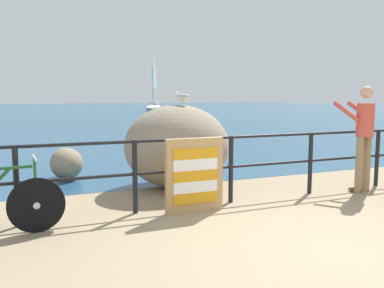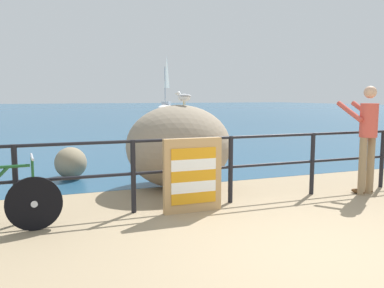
{
  "view_description": "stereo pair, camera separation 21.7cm",
  "coord_description": "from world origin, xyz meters",
  "px_view_note": "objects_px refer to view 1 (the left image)",
  "views": [
    {
      "loc": [
        -2.83,
        -3.12,
        1.61
      ],
      "look_at": [
        -0.47,
        2.53,
        0.88
      ],
      "focal_mm": 37.17,
      "sensor_mm": 36.0,
      "label": 1
    },
    {
      "loc": [
        -2.63,
        -3.2,
        1.61
      ],
      "look_at": [
        -0.47,
        2.53,
        0.88
      ],
      "focal_mm": 37.17,
      "sensor_mm": 36.0,
      "label": 2
    }
  ],
  "objects_px": {
    "person_at_railing": "(363,134)",
    "folded_deckchair_stack": "(194,175)",
    "breakwater_boulder_left": "(66,163)",
    "breakwater_boulder_main": "(177,146)",
    "seagull": "(182,97)",
    "sailboat": "(154,105)"
  },
  "relations": [
    {
      "from": "person_at_railing",
      "to": "folded_deckchair_stack",
      "type": "xyz_separation_m",
      "value": [
        -3.05,
        0.03,
        -0.47
      ]
    },
    {
      "from": "breakwater_boulder_left",
      "to": "seagull",
      "type": "relative_size",
      "value": 2.67
    },
    {
      "from": "person_at_railing",
      "to": "seagull",
      "type": "bearing_deg",
      "value": 52.22
    },
    {
      "from": "person_at_railing",
      "to": "folded_deckchair_stack",
      "type": "relative_size",
      "value": 1.71
    },
    {
      "from": "folded_deckchair_stack",
      "to": "breakwater_boulder_left",
      "type": "xyz_separation_m",
      "value": [
        -1.44,
        3.03,
        -0.21
      ]
    },
    {
      "from": "folded_deckchair_stack",
      "to": "seagull",
      "type": "height_order",
      "value": "seagull"
    },
    {
      "from": "person_at_railing",
      "to": "breakwater_boulder_left",
      "type": "distance_m",
      "value": 5.47
    },
    {
      "from": "person_at_railing",
      "to": "breakwater_boulder_left",
      "type": "relative_size",
      "value": 2.14
    },
    {
      "from": "breakwater_boulder_left",
      "to": "breakwater_boulder_main",
      "type": "bearing_deg",
      "value": -40.07
    },
    {
      "from": "seagull",
      "to": "sailboat",
      "type": "relative_size",
      "value": 0.05
    },
    {
      "from": "folded_deckchair_stack",
      "to": "seagull",
      "type": "relative_size",
      "value": 3.33
    },
    {
      "from": "folded_deckchair_stack",
      "to": "breakwater_boulder_left",
      "type": "distance_m",
      "value": 3.36
    },
    {
      "from": "sailboat",
      "to": "breakwater_boulder_left",
      "type": "bearing_deg",
      "value": 13.46
    },
    {
      "from": "person_at_railing",
      "to": "folded_deckchair_stack",
      "type": "bearing_deg",
      "value": 81.58
    },
    {
      "from": "person_at_railing",
      "to": "sailboat",
      "type": "height_order",
      "value": "sailboat"
    },
    {
      "from": "breakwater_boulder_main",
      "to": "sailboat",
      "type": "xyz_separation_m",
      "value": [
        10.83,
        36.62,
        -0.02
      ]
    },
    {
      "from": "breakwater_boulder_main",
      "to": "seagull",
      "type": "distance_m",
      "value": 0.88
    },
    {
      "from": "sailboat",
      "to": "folded_deckchair_stack",
      "type": "bearing_deg",
      "value": 16.89
    },
    {
      "from": "breakwater_boulder_main",
      "to": "seagull",
      "type": "height_order",
      "value": "seagull"
    },
    {
      "from": "person_at_railing",
      "to": "breakwater_boulder_left",
      "type": "xyz_separation_m",
      "value": [
        -4.49,
        3.06,
        -0.69
      ]
    },
    {
      "from": "folded_deckchair_stack",
      "to": "breakwater_boulder_left",
      "type": "height_order",
      "value": "folded_deckchair_stack"
    },
    {
      "from": "folded_deckchair_stack",
      "to": "sailboat",
      "type": "bearing_deg",
      "value": 73.71
    }
  ]
}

